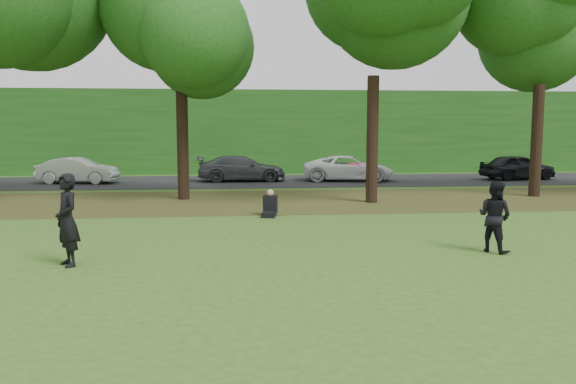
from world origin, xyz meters
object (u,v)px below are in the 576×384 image
object	(u,v)px
player_right	(495,216)
frisbee	(355,164)
seated_person	(270,206)
player_left	(67,220)

from	to	relation	value
player_right	frisbee	world-z (taller)	frisbee
frisbee	player_right	bearing A→B (deg)	-4.27
seated_person	player_right	bearing A→B (deg)	-37.70
player_left	seated_person	distance (m)	7.47
seated_person	frisbee	bearing A→B (deg)	-61.67
player_left	player_right	bearing A→B (deg)	58.07
player_right	frisbee	xyz separation A→B (m)	(-3.12, 0.23, 1.16)
player_left	frisbee	xyz separation A→B (m)	(5.93, 0.65, 1.03)
frisbee	seated_person	bearing A→B (deg)	105.77
player_right	frisbee	size ratio (longest dim) A/B	4.18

